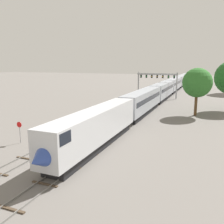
% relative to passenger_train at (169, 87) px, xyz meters
% --- Properties ---
extents(ground_plane, '(400.00, 400.00, 0.00)m').
position_rel_passenger_train_xyz_m(ground_plane, '(-2.00, -59.62, -2.61)').
color(ground_plane, slate).
extents(track_main, '(2.60, 200.00, 0.16)m').
position_rel_passenger_train_xyz_m(track_main, '(0.00, 0.38, -2.54)').
color(track_main, slate).
rests_on(track_main, ground).
extents(track_near, '(2.60, 160.00, 0.16)m').
position_rel_passenger_train_xyz_m(track_near, '(-5.50, -19.62, -2.54)').
color(track_near, slate).
rests_on(track_near, ground).
extents(passenger_train, '(3.04, 131.67, 4.80)m').
position_rel_passenger_train_xyz_m(passenger_train, '(0.00, 0.00, 0.00)').
color(passenger_train, silver).
rests_on(passenger_train, ground).
extents(signal_gantry, '(12.10, 0.49, 7.69)m').
position_rel_passenger_train_xyz_m(signal_gantry, '(-2.25, -8.98, 3.10)').
color(signal_gantry, '#999BA0').
rests_on(signal_gantry, ground).
extents(stop_sign, '(0.76, 0.08, 2.88)m').
position_rel_passenger_train_xyz_m(stop_sign, '(-10.00, -57.57, -0.74)').
color(stop_sign, gray).
rests_on(stop_sign, ground).
extents(trackside_tree_left, '(5.78, 5.78, 9.46)m').
position_rel_passenger_train_xyz_m(trackside_tree_left, '(10.20, -30.79, 3.92)').
color(trackside_tree_left, brown).
rests_on(trackside_tree_left, ground).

